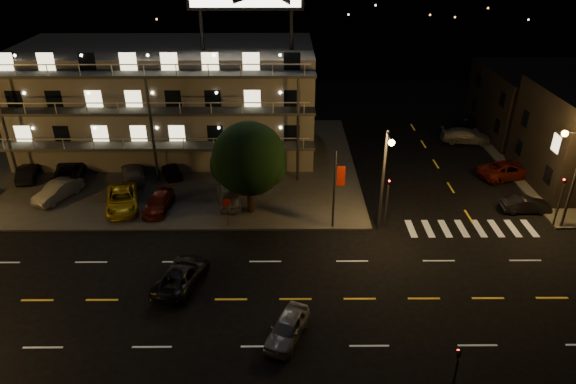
{
  "coord_description": "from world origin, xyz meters",
  "views": [
    {
      "loc": [
        1.36,
        -25.04,
        20.75
      ],
      "look_at": [
        1.59,
        8.0,
        3.31
      ],
      "focal_mm": 32.0,
      "sensor_mm": 36.0,
      "label": 1
    }
  ],
  "objects_px": {
    "lot_car_4": "(229,195)",
    "side_car_0": "(526,205)",
    "lot_car_2": "(122,199)",
    "road_car_west": "(182,275)",
    "road_car_east": "(287,328)",
    "lot_car_7": "(133,173)",
    "tree": "(248,161)"
  },
  "relations": [
    {
      "from": "side_car_0",
      "to": "road_car_west",
      "type": "relative_size",
      "value": 0.78
    },
    {
      "from": "side_car_0",
      "to": "tree",
      "type": "bearing_deg",
      "value": 89.7
    },
    {
      "from": "lot_car_2",
      "to": "road_car_east",
      "type": "height_order",
      "value": "lot_car_2"
    },
    {
      "from": "side_car_0",
      "to": "lot_car_4",
      "type": "bearing_deg",
      "value": 86.57
    },
    {
      "from": "side_car_0",
      "to": "road_car_east",
      "type": "bearing_deg",
      "value": 125.59
    },
    {
      "from": "lot_car_7",
      "to": "road_car_east",
      "type": "relative_size",
      "value": 1.23
    },
    {
      "from": "lot_car_4",
      "to": "side_car_0",
      "type": "relative_size",
      "value": 1.13
    },
    {
      "from": "lot_car_4",
      "to": "lot_car_7",
      "type": "bearing_deg",
      "value": 142.09
    },
    {
      "from": "tree",
      "to": "road_car_east",
      "type": "distance_m",
      "value": 14.78
    },
    {
      "from": "lot_car_2",
      "to": "lot_car_7",
      "type": "bearing_deg",
      "value": 79.7
    },
    {
      "from": "road_car_east",
      "to": "lot_car_7",
      "type": "bearing_deg",
      "value": 146.64
    },
    {
      "from": "lot_car_2",
      "to": "lot_car_7",
      "type": "xyz_separation_m",
      "value": [
        -0.44,
        5.04,
        -0.04
      ]
    },
    {
      "from": "tree",
      "to": "lot_car_2",
      "type": "xyz_separation_m",
      "value": [
        -10.39,
        0.7,
        -3.71
      ]
    },
    {
      "from": "tree",
      "to": "lot_car_7",
      "type": "relative_size",
      "value": 1.55
    },
    {
      "from": "road_car_east",
      "to": "road_car_west",
      "type": "distance_m",
      "value": 8.31
    },
    {
      "from": "road_car_east",
      "to": "road_car_west",
      "type": "xyz_separation_m",
      "value": [
        -6.76,
        4.83,
        0.02
      ]
    },
    {
      "from": "lot_car_7",
      "to": "road_car_east",
      "type": "height_order",
      "value": "lot_car_7"
    },
    {
      "from": "side_car_0",
      "to": "road_car_east",
      "type": "height_order",
      "value": "road_car_east"
    },
    {
      "from": "lot_car_2",
      "to": "road_car_west",
      "type": "bearing_deg",
      "value": -71.71
    },
    {
      "from": "side_car_0",
      "to": "road_car_west",
      "type": "bearing_deg",
      "value": 108.99
    },
    {
      "from": "tree",
      "to": "road_car_east",
      "type": "height_order",
      "value": "tree"
    },
    {
      "from": "lot_car_4",
      "to": "lot_car_2",
      "type": "bearing_deg",
      "value": 172.41
    },
    {
      "from": "lot_car_7",
      "to": "road_car_west",
      "type": "distance_m",
      "value": 16.42
    },
    {
      "from": "lot_car_4",
      "to": "lot_car_7",
      "type": "distance_m",
      "value": 10.03
    },
    {
      "from": "road_car_west",
      "to": "lot_car_4",
      "type": "bearing_deg",
      "value": -85.39
    },
    {
      "from": "lot_car_2",
      "to": "side_car_0",
      "type": "relative_size",
      "value": 1.37
    },
    {
      "from": "lot_car_4",
      "to": "side_car_0",
      "type": "xyz_separation_m",
      "value": [
        23.98,
        -1.24,
        -0.26
      ]
    },
    {
      "from": "lot_car_2",
      "to": "side_car_0",
      "type": "xyz_separation_m",
      "value": [
        32.54,
        -0.64,
        -0.25
      ]
    },
    {
      "from": "tree",
      "to": "road_car_east",
      "type": "xyz_separation_m",
      "value": [
        2.9,
        -13.95,
        -3.93
      ]
    },
    {
      "from": "lot_car_4",
      "to": "road_car_east",
      "type": "bearing_deg",
      "value": -84.41
    },
    {
      "from": "tree",
      "to": "side_car_0",
      "type": "height_order",
      "value": "tree"
    },
    {
      "from": "lot_car_4",
      "to": "road_car_east",
      "type": "height_order",
      "value": "lot_car_4"
    }
  ]
}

